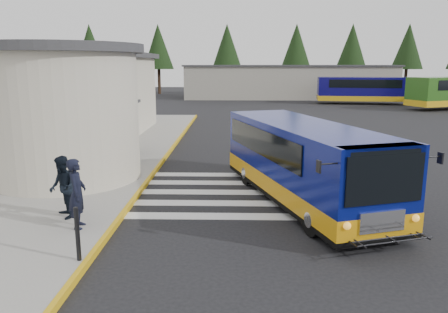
{
  "coord_description": "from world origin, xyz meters",
  "views": [
    {
      "loc": [
        -0.9,
        -15.02,
        4.25
      ],
      "look_at": [
        -1.24,
        -0.5,
        1.18
      ],
      "focal_mm": 35.0,
      "sensor_mm": 36.0,
      "label": 1
    }
  ],
  "objects_px": {
    "bollard": "(77,234)",
    "far_bus_a": "(363,89)",
    "pedestrian_b": "(63,187)",
    "pedestrian_a": "(77,193)",
    "transit_bus": "(303,165)"
  },
  "relations": [
    {
      "from": "pedestrian_a",
      "to": "far_bus_a",
      "type": "distance_m",
      "value": 42.01
    },
    {
      "from": "pedestrian_b",
      "to": "far_bus_a",
      "type": "relative_size",
      "value": 0.17
    },
    {
      "from": "transit_bus",
      "to": "bollard",
      "type": "bearing_deg",
      "value": -156.73
    },
    {
      "from": "pedestrian_b",
      "to": "bollard",
      "type": "height_order",
      "value": "pedestrian_b"
    },
    {
      "from": "transit_bus",
      "to": "far_bus_a",
      "type": "relative_size",
      "value": 0.91
    },
    {
      "from": "transit_bus",
      "to": "pedestrian_a",
      "type": "height_order",
      "value": "transit_bus"
    },
    {
      "from": "bollard",
      "to": "far_bus_a",
      "type": "bearing_deg",
      "value": 66.5
    },
    {
      "from": "transit_bus",
      "to": "pedestrian_b",
      "type": "distance_m",
      "value": 7.07
    },
    {
      "from": "pedestrian_b",
      "to": "bollard",
      "type": "xyz_separation_m",
      "value": [
        1.31,
        -2.62,
        -0.27
      ]
    },
    {
      "from": "pedestrian_b",
      "to": "bollard",
      "type": "bearing_deg",
      "value": -6.32
    },
    {
      "from": "pedestrian_a",
      "to": "far_bus_a",
      "type": "bearing_deg",
      "value": -33.61
    },
    {
      "from": "pedestrian_b",
      "to": "far_bus_a",
      "type": "bearing_deg",
      "value": 120.49
    },
    {
      "from": "pedestrian_a",
      "to": "bollard",
      "type": "bearing_deg",
      "value": -168.99
    },
    {
      "from": "pedestrian_a",
      "to": "bollard",
      "type": "xyz_separation_m",
      "value": [
        0.67,
        -1.92,
        -0.31
      ]
    },
    {
      "from": "pedestrian_a",
      "to": "far_bus_a",
      "type": "height_order",
      "value": "far_bus_a"
    }
  ]
}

